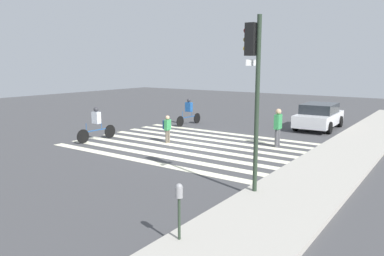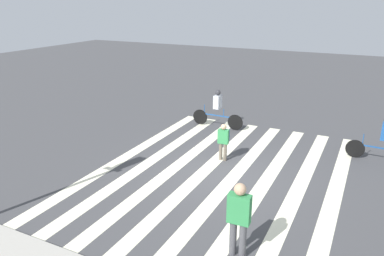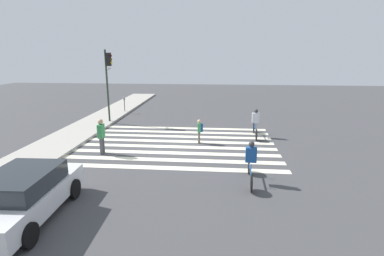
% 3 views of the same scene
% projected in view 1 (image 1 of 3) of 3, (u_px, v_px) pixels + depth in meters
% --- Properties ---
extents(ground_plane, '(60.00, 60.00, 0.00)m').
position_uv_depth(ground_plane, '(190.00, 145.00, 16.91)').
color(ground_plane, '#444447').
extents(sidewalk_curb, '(36.00, 2.50, 0.14)m').
position_uv_depth(sidewalk_curb, '(332.00, 164.00, 13.35)').
color(sidewalk_curb, '#ADA89E').
rests_on(sidewalk_curb, ground_plane).
extents(crosswalk_stripes, '(7.17, 10.00, 0.01)m').
position_uv_depth(crosswalk_stripes, '(190.00, 145.00, 16.91)').
color(crosswalk_stripes, '#F2EDCC').
rests_on(crosswalk_stripes, ground_plane).
extents(traffic_light, '(0.60, 0.50, 4.86)m').
position_uv_depth(traffic_light, '(254.00, 72.00, 9.87)').
color(traffic_light, '#283828').
rests_on(traffic_light, ground_plane).
extents(parking_meter, '(0.15, 0.15, 1.30)m').
position_uv_depth(parking_meter, '(179.00, 200.00, 7.35)').
color(parking_meter, '#283828').
rests_on(parking_meter, ground_plane).
extents(pedestrian_adult_blue_shirt, '(0.48, 0.25, 1.69)m').
position_uv_depth(pedestrian_adult_blue_shirt, '(278.00, 125.00, 16.29)').
color(pedestrian_adult_blue_shirt, '#4C4C51').
rests_on(pedestrian_adult_blue_shirt, ground_plane).
extents(pedestrian_adult_yellow_jacket, '(0.36, 0.31, 1.28)m').
position_uv_depth(pedestrian_adult_yellow_jacket, '(167.00, 127.00, 17.16)').
color(pedestrian_adult_yellow_jacket, '#6B6051').
rests_on(pedestrian_adult_yellow_jacket, ground_plane).
extents(cyclist_near_curb, '(2.26, 0.41, 1.58)m').
position_uv_depth(cyclist_near_curb, '(189.00, 111.00, 22.20)').
color(cyclist_near_curb, black).
rests_on(cyclist_near_curb, ground_plane).
extents(cyclist_mid_street, '(2.26, 0.41, 1.60)m').
position_uv_depth(cyclist_mid_street, '(96.00, 123.00, 17.67)').
color(cyclist_mid_street, black).
rests_on(cyclist_mid_street, ground_plane).
extents(car_parked_far_curb, '(4.22, 2.08, 1.42)m').
position_uv_depth(car_parked_far_curb, '(319.00, 116.00, 20.88)').
color(car_parked_far_curb, silver).
rests_on(car_parked_far_curb, ground_plane).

